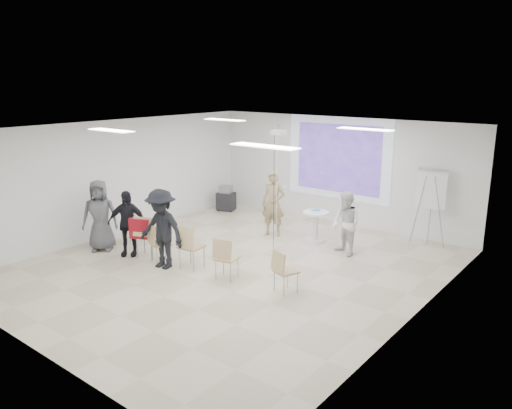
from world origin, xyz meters
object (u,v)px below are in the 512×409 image
Objects in this scene: chair_far_left at (136,221)px; chair_right_inner at (225,256)px; flipchart_easel at (431,189)px; player_left at (273,199)px; audience_mid at (161,224)px; laptop at (161,242)px; av_cart at (226,199)px; pedestal_table at (316,225)px; chair_center at (189,244)px; audience_left at (127,219)px; chair_left_mid at (146,233)px; player_right at (346,220)px; chair_left_inner at (157,241)px; audience_outer at (100,211)px; chair_right_far at (283,268)px.

chair_far_left is 3.34m from chair_right_inner.
chair_far_left is at bearing -152.18° from flipchart_easel.
player_left is 0.98× the size of audience_mid.
chair_right_inner reaches higher than laptop.
laptop is at bearing -86.00° from av_cart.
chair_center is (-1.10, -3.33, 0.14)m from pedestal_table.
audience_left is at bearing -145.33° from flipchart_easel.
flipchart_easel is (4.73, 4.89, 0.83)m from chair_left_mid.
chair_right_inner is 1.81m from laptop.
flipchart_easel is at bearing 81.47° from player_right.
audience_left is at bearing -115.64° from player_right.
chair_left_inner is 0.85m from chair_center.
audience_outer is at bearing -134.65° from pedestal_table.
chair_far_left is at bearing 128.54° from chair_left_mid.
chair_right_inner is at bearing -86.53° from player_right.
player_left is 1.10× the size of audience_left.
chair_right_inner is at bearing -126.52° from flipchart_easel.
laptop is at bearing -27.55° from audience_left.
chair_far_left is 0.49× the size of audience_mid.
audience_mid is at bearing -137.48° from flipchart_easel.
player_right is (2.21, -0.15, -0.14)m from player_left.
pedestal_table is 0.99× the size of chair_right_far.
audience_left is (0.55, -0.67, 0.31)m from chair_far_left.
chair_left_mid is 0.57m from audience_left.
pedestal_table is 0.85× the size of chair_center.
player_left is (-1.15, -0.25, 0.53)m from pedestal_table.
audience_left is at bearing -155.27° from chair_left_inner.
audience_mid reaches higher than flipchart_easel.
audience_left reaches higher than chair_left_mid.
laptop is at bearing -140.41° from flipchart_easel.
audience_left is at bearing 172.53° from audience_mid.
chair_far_left is 1.96m from audience_mid.
chair_far_left is 1.14× the size of chair_right_far.
chair_right_far reaches higher than av_cart.
chair_far_left is at bearing -146.66° from player_left.
flipchart_easel reaches higher than audience_left.
flipchart_easel is at bearing 45.99° from audience_mid.
av_cart is at bearing 140.67° from player_left.
audience_outer is at bearing 30.67° from laptop.
chair_left_mid is at bearing -12.61° from chair_far_left.
chair_left_inner is at bearing -32.77° from audience_left.
chair_center is at bearing -108.30° from pedestal_table.
audience_outer is at bearing -148.56° from flipchart_easel.
laptop is (1.51, -0.50, -0.10)m from chair_far_left.
player_right is at bearing -19.97° from player_left.
player_left reaches higher than chair_center.
chair_right_far is at bearing -62.03° from player_right.
chair_left_mid is at bearing -155.42° from chair_right_far.
chair_right_inner is 1.64m from audience_mid.
flipchart_easel is (3.97, 5.07, 0.43)m from audience_mid.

